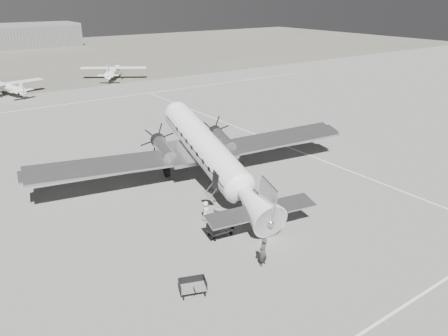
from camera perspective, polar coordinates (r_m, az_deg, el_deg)
ground at (r=33.05m, az=2.20°, el=-4.74°), size 260.00×260.00×0.00m
taxi_line_near at (r=25.16m, az=22.73°, el=-16.10°), size 60.00×0.15×0.01m
taxi_line_right at (r=40.86m, az=15.70°, el=-0.21°), size 0.15×80.00×0.01m
taxi_line_horizon at (r=67.55m, az=-19.04°, el=8.02°), size 90.00×0.15×0.01m
grass_infield at (r=120.67m, az=-27.05°, el=12.50°), size 260.00×90.00×0.01m
hangar_main at (r=145.69m, az=-27.02°, el=15.05°), size 42.00×14.00×6.60m
dc3_airliner at (r=35.18m, az=-1.88°, el=1.74°), size 31.19×24.08×5.39m
light_plane_left at (r=75.79m, az=-26.24°, el=9.26°), size 12.82×11.28×2.29m
light_plane_right at (r=84.53m, az=-14.24°, el=11.98°), size 15.47×14.79×2.51m
baggage_cart_near at (r=28.74m, az=-0.52°, el=-8.04°), size 1.71×1.26×0.93m
baggage_cart_far at (r=23.83m, az=-4.10°, el=-15.27°), size 1.76×1.50×0.84m
ground_crew at (r=25.78m, az=5.11°, el=-10.85°), size 0.76×0.62×1.78m
ramp_agent at (r=28.92m, az=-0.96°, el=-6.77°), size 0.75×0.94×1.86m
passenger at (r=30.49m, az=-2.41°, el=-5.63°), size 0.53×0.75×1.45m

